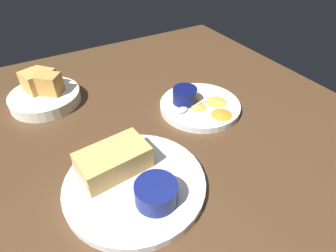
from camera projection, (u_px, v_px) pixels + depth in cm
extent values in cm
cube|color=#4C331E|center=(145.00, 146.00, 63.86)|extent=(110.00, 110.00, 3.00)
cylinder|color=silver|center=(135.00, 184.00, 52.35)|extent=(26.28, 26.28, 1.60)
cube|color=tan|center=(114.00, 160.00, 52.63)|extent=(13.71, 8.89, 4.80)
cube|color=#DB938E|center=(114.00, 160.00, 52.63)|extent=(13.91, 8.31, 0.80)
cylinder|color=navy|center=(156.00, 193.00, 47.40)|extent=(7.44, 7.44, 3.80)
cylinder|color=black|center=(156.00, 187.00, 46.46)|extent=(6.10, 6.10, 0.60)
cube|color=silver|center=(117.00, 171.00, 53.34)|extent=(2.69, 5.43, 0.40)
ellipsoid|color=silver|center=(138.00, 185.00, 50.54)|extent=(3.19, 3.77, 0.80)
cylinder|color=silver|center=(200.00, 106.00, 72.11)|extent=(20.45, 20.45, 1.60)
cylinder|color=#0C144C|center=(185.00, 95.00, 70.91)|extent=(6.12, 6.12, 3.91)
cylinder|color=olive|center=(185.00, 90.00, 69.94)|extent=(5.02, 5.02, 0.60)
cube|color=silver|center=(199.00, 103.00, 71.31)|extent=(5.55, 1.31, 0.40)
ellipsoid|color=silver|center=(182.00, 110.00, 68.73)|extent=(3.39, 2.49, 0.80)
cone|color=gold|center=(199.00, 107.00, 69.94)|extent=(5.77, 5.77, 0.60)
cone|color=gold|center=(183.00, 96.00, 73.66)|extent=(5.41, 5.41, 0.60)
cone|color=orange|center=(222.00, 114.00, 67.62)|extent=(7.06, 7.06, 0.60)
cone|color=gold|center=(190.00, 97.00, 73.42)|extent=(6.54, 6.54, 0.60)
cone|color=gold|center=(217.00, 101.00, 71.87)|extent=(6.13, 6.13, 0.60)
cylinder|color=silver|center=(45.00, 98.00, 73.76)|extent=(17.86, 17.86, 3.00)
cube|color=tan|center=(33.00, 82.00, 72.14)|extent=(6.11, 7.11, 5.16)
cube|color=tan|center=(43.00, 79.00, 73.65)|extent=(7.28, 7.40, 4.94)
cube|color=#C68C42|center=(48.00, 84.00, 71.38)|extent=(7.42, 7.24, 5.17)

